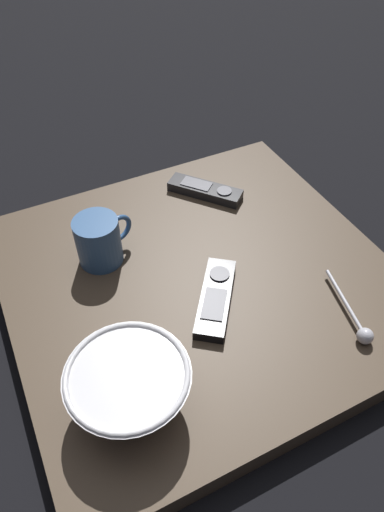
{
  "coord_description": "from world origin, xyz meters",
  "views": [
    {
      "loc": [
        -0.48,
        0.25,
        0.65
      ],
      "look_at": [
        0.03,
        0.0,
        0.07
      ],
      "focal_mm": 32.78,
      "sensor_mm": 36.0,
      "label": 1
    }
  ],
  "objects_px": {
    "teaspoon": "(360,328)",
    "tv_remote_far": "(205,190)",
    "tv_remote_near": "(216,298)",
    "cereal_bowl": "(129,387)",
    "coffee_mug": "(99,241)"
  },
  "relations": [
    {
      "from": "teaspoon",
      "to": "tv_remote_far",
      "type": "height_order",
      "value": "teaspoon"
    },
    {
      "from": "coffee_mug",
      "to": "tv_remote_near",
      "type": "xyz_separation_m",
      "value": [
        -0.18,
        -0.13,
        -0.03
      ]
    },
    {
      "from": "cereal_bowl",
      "to": "tv_remote_far",
      "type": "height_order",
      "value": "cereal_bowl"
    },
    {
      "from": "teaspoon",
      "to": "tv_remote_far",
      "type": "xyz_separation_m",
      "value": [
        0.41,
        0.06,
        -0.0
      ]
    },
    {
      "from": "tv_remote_far",
      "to": "tv_remote_near",
      "type": "bearing_deg",
      "value": 156.03
    },
    {
      "from": "cereal_bowl",
      "to": "tv_remote_far",
      "type": "distance_m",
      "value": 0.47
    },
    {
      "from": "tv_remote_near",
      "to": "cereal_bowl",
      "type": "bearing_deg",
      "value": 119.36
    },
    {
      "from": "coffee_mug",
      "to": "teaspoon",
      "type": "height_order",
      "value": "coffee_mug"
    },
    {
      "from": "coffee_mug",
      "to": "tv_remote_far",
      "type": "relative_size",
      "value": 0.75
    },
    {
      "from": "cereal_bowl",
      "to": "coffee_mug",
      "type": "height_order",
      "value": "coffee_mug"
    },
    {
      "from": "tv_remote_far",
      "to": "coffee_mug",
      "type": "bearing_deg",
      "value": 108.19
    },
    {
      "from": "cereal_bowl",
      "to": "teaspoon",
      "type": "xyz_separation_m",
      "value": [
        -0.05,
        -0.36,
        -0.03
      ]
    },
    {
      "from": "tv_remote_near",
      "to": "tv_remote_far",
      "type": "height_order",
      "value": "tv_remote_far"
    },
    {
      "from": "cereal_bowl",
      "to": "tv_remote_near",
      "type": "distance_m",
      "value": 0.22
    },
    {
      "from": "cereal_bowl",
      "to": "tv_remote_near",
      "type": "height_order",
      "value": "cereal_bowl"
    }
  ]
}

